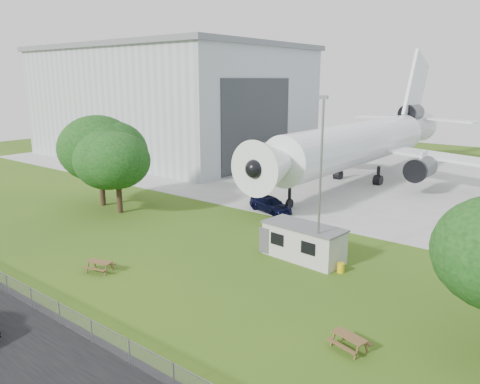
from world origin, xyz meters
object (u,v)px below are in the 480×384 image
Objects in this scene: site_cabin at (304,242)px; picnic_west at (100,271)px; hangar at (171,101)px; airliner at (362,141)px; picnic_east at (349,349)px.

picnic_west is (-9.93, -10.96, -1.31)m from site_cabin.
site_cabin is (44.45, -28.81, -8.09)m from hangar.
hangar reaches higher than site_cabin.
airliner reaches higher than picnic_east.
picnic_east is at bearing -35.79° from hangar.
site_cabin is 12.22m from picnic_east.
hangar is 0.90× the size of airliner.
site_cabin is at bearing 30.48° from picnic_west.
hangar reaches higher than airliner.
picnic_east is at bearing -48.25° from site_cabin.
hangar is 65.45m from picnic_east.
picnic_east is (8.09, -9.06, -1.31)m from site_cabin.
picnic_west is at bearing -49.04° from hangar.
airliner is 30.16m from site_cabin.
airliner reaches higher than picnic_west.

